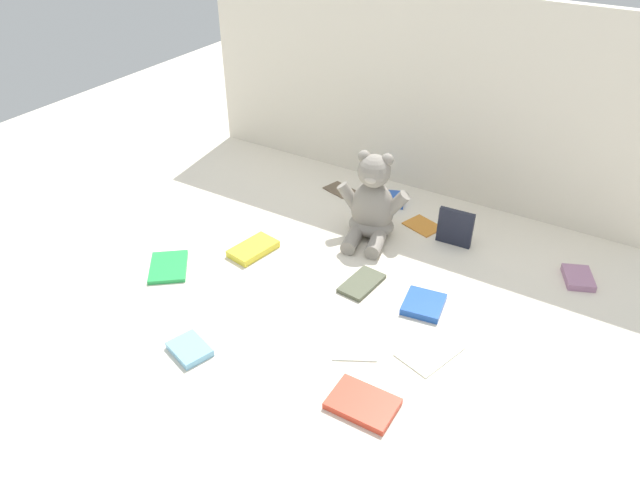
% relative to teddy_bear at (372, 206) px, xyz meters
% --- Properties ---
extents(ground_plane, '(3.20, 3.20, 0.00)m').
position_rel_teddy_bear_xyz_m(ground_plane, '(-0.04, -0.13, -0.09)').
color(ground_plane, silver).
extents(backdrop_drape, '(1.46, 0.03, 0.61)m').
position_rel_teddy_bear_xyz_m(backdrop_drape, '(-0.04, 0.34, 0.21)').
color(backdrop_drape, silver).
rests_on(backdrop_drape, ground_plane).
extents(teddy_bear, '(0.21, 0.20, 0.25)m').
position_rel_teddy_bear_xyz_m(teddy_bear, '(0.00, 0.00, 0.00)').
color(teddy_bear, gray).
rests_on(teddy_bear, ground_plane).
extents(book_case_0, '(0.10, 0.02, 0.11)m').
position_rel_teddy_bear_xyz_m(book_case_0, '(0.22, 0.08, -0.04)').
color(book_case_0, '#1D202E').
rests_on(book_case_0, ground_plane).
extents(book_case_1, '(0.11, 0.11, 0.02)m').
position_rel_teddy_bear_xyz_m(book_case_1, '(0.26, -0.22, -0.08)').
color(book_case_1, '#2050AD').
rests_on(book_case_1, ground_plane).
extents(book_case_2, '(0.13, 0.15, 0.01)m').
position_rel_teddy_bear_xyz_m(book_case_2, '(0.33, -0.36, -0.09)').
color(book_case_2, white).
rests_on(book_case_2, ground_plane).
extents(book_case_3, '(0.11, 0.09, 0.02)m').
position_rel_teddy_bear_xyz_m(book_case_3, '(-0.12, -0.63, -0.09)').
color(book_case_3, '#7DC0E3').
rests_on(book_case_3, ground_plane).
extents(book_case_4, '(0.13, 0.13, 0.01)m').
position_rel_teddy_bear_xyz_m(book_case_4, '(0.18, -0.42, -0.09)').
color(book_case_4, white).
rests_on(book_case_4, ground_plane).
extents(book_case_5, '(0.08, 0.13, 0.01)m').
position_rel_teddy_bear_xyz_m(book_case_5, '(0.09, -0.22, -0.09)').
color(book_case_5, '#4E533D').
rests_on(book_case_5, ground_plane).
extents(book_case_6, '(0.12, 0.10, 0.01)m').
position_rel_teddy_bear_xyz_m(book_case_6, '(0.11, 0.12, -0.09)').
color(book_case_6, orange).
rests_on(book_case_6, ground_plane).
extents(book_case_7, '(0.16, 0.16, 0.01)m').
position_rel_teddy_bear_xyz_m(book_case_7, '(-0.38, -0.43, -0.09)').
color(book_case_7, green).
rests_on(book_case_7, ground_plane).
extents(book_case_8, '(0.16, 0.13, 0.02)m').
position_rel_teddy_bear_xyz_m(book_case_8, '(-0.06, 0.19, -0.08)').
color(book_case_8, blue).
rests_on(book_case_8, ground_plane).
extents(book_case_9, '(0.10, 0.14, 0.02)m').
position_rel_teddy_bear_xyz_m(book_case_9, '(-0.23, -0.25, -0.08)').
color(book_case_9, yellow).
rests_on(book_case_9, ground_plane).
extents(book_case_10, '(0.11, 0.09, 0.01)m').
position_rel_teddy_bear_xyz_m(book_case_10, '(-0.20, 0.18, -0.09)').
color(book_case_10, brown).
rests_on(book_case_10, ground_plane).
extents(book_case_11, '(0.10, 0.11, 0.02)m').
position_rel_teddy_bear_xyz_m(book_case_11, '(0.55, 0.08, -0.08)').
color(book_case_11, '#A37094').
rests_on(book_case_11, ground_plane).
extents(book_case_12, '(0.13, 0.09, 0.01)m').
position_rel_teddy_bear_xyz_m(book_case_12, '(0.28, -0.57, -0.09)').
color(book_case_12, red).
rests_on(book_case_12, ground_plane).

